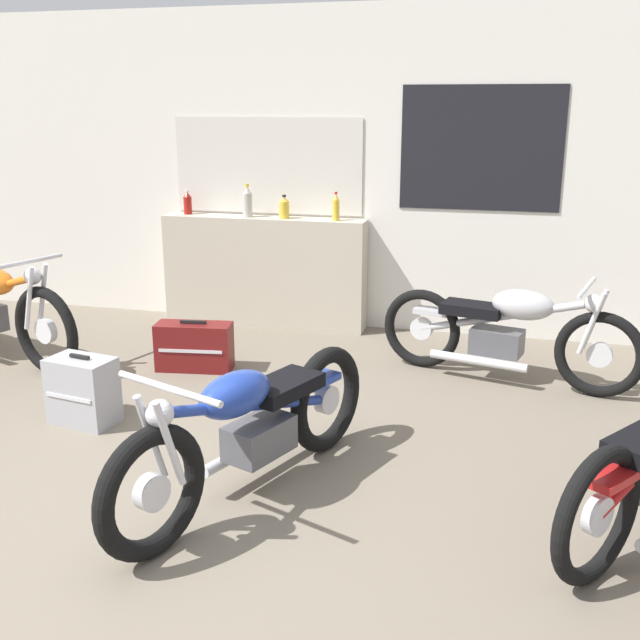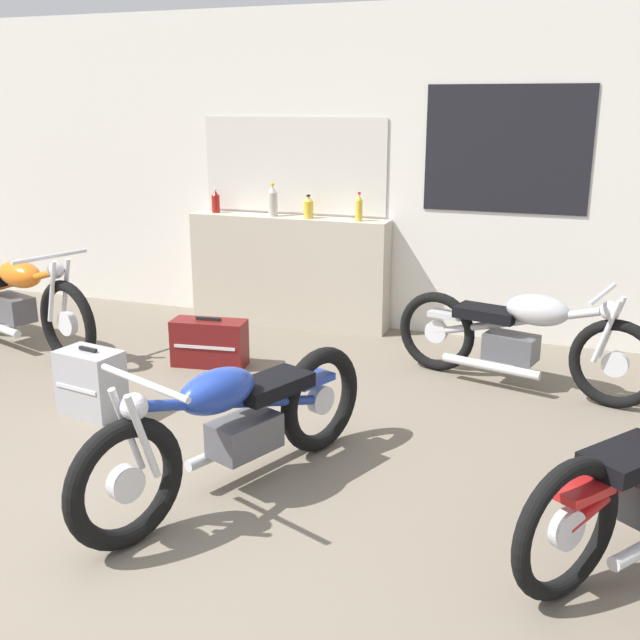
{
  "view_description": "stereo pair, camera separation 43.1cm",
  "coord_description": "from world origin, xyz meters",
  "px_view_note": "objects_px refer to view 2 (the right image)",
  "views": [
    {
      "loc": [
        1.7,
        -2.82,
        2.0
      ],
      "look_at": [
        0.6,
        1.49,
        0.7
      ],
      "focal_mm": 42.0,
      "sensor_mm": 36.0,
      "label": 1
    },
    {
      "loc": [
        2.11,
        -2.7,
        2.0
      ],
      "look_at": [
        0.6,
        1.49,
        0.7
      ],
      "focal_mm": 42.0,
      "sensor_mm": 36.0,
      "label": 2
    }
  ],
  "objects_px": {
    "bottle_left_center": "(273,202)",
    "motorcycle_blue": "(235,423)",
    "bottle_right_center": "(359,208)",
    "motorcycle_orange": "(15,299)",
    "bottle_center": "(308,208)",
    "motorcycle_silver": "(521,336)",
    "hard_case_darkred": "(209,343)",
    "hard_case_silver": "(91,382)",
    "bottle_leftmost": "(216,202)"
  },
  "relations": [
    {
      "from": "bottle_leftmost",
      "to": "motorcycle_silver",
      "type": "relative_size",
      "value": 0.12
    },
    {
      "from": "hard_case_silver",
      "to": "bottle_center",
      "type": "bearing_deg",
      "value": 75.16
    },
    {
      "from": "bottle_right_center",
      "to": "bottle_left_center",
      "type": "bearing_deg",
      "value": 179.29
    },
    {
      "from": "bottle_right_center",
      "to": "motorcycle_orange",
      "type": "height_order",
      "value": "bottle_right_center"
    },
    {
      "from": "motorcycle_silver",
      "to": "hard_case_darkred",
      "type": "bearing_deg",
      "value": -171.74
    },
    {
      "from": "motorcycle_orange",
      "to": "hard_case_darkred",
      "type": "relative_size",
      "value": 3.43
    },
    {
      "from": "bottle_leftmost",
      "to": "motorcycle_blue",
      "type": "distance_m",
      "value": 3.54
    },
    {
      "from": "hard_case_darkred",
      "to": "hard_case_silver",
      "type": "xyz_separation_m",
      "value": [
        -0.29,
        -1.11,
        0.03
      ]
    },
    {
      "from": "bottle_center",
      "to": "motorcycle_silver",
      "type": "relative_size",
      "value": 0.11
    },
    {
      "from": "bottle_leftmost",
      "to": "hard_case_silver",
      "type": "height_order",
      "value": "bottle_leftmost"
    },
    {
      "from": "motorcycle_orange",
      "to": "hard_case_darkred",
      "type": "distance_m",
      "value": 1.76
    },
    {
      "from": "motorcycle_blue",
      "to": "motorcycle_silver",
      "type": "bearing_deg",
      "value": 58.59
    },
    {
      "from": "bottle_center",
      "to": "hard_case_silver",
      "type": "bearing_deg",
      "value": -104.84
    },
    {
      "from": "bottle_center",
      "to": "hard_case_darkred",
      "type": "xyz_separation_m",
      "value": [
        -0.35,
        -1.29,
        -0.91
      ]
    },
    {
      "from": "bottle_center",
      "to": "motorcycle_orange",
      "type": "xyz_separation_m",
      "value": [
        -2.09,
        -1.42,
        -0.67
      ]
    },
    {
      "from": "bottle_leftmost",
      "to": "bottle_center",
      "type": "distance_m",
      "value": 0.94
    },
    {
      "from": "bottle_right_center",
      "to": "motorcycle_silver",
      "type": "height_order",
      "value": "bottle_right_center"
    },
    {
      "from": "bottle_leftmost",
      "to": "motorcycle_orange",
      "type": "xyz_separation_m",
      "value": [
        -1.15,
        -1.46,
        -0.68
      ]
    },
    {
      "from": "bottle_right_center",
      "to": "motorcycle_orange",
      "type": "distance_m",
      "value": 3.01
    },
    {
      "from": "bottle_leftmost",
      "to": "motorcycle_blue",
      "type": "height_order",
      "value": "bottle_leftmost"
    },
    {
      "from": "bottle_center",
      "to": "motorcycle_silver",
      "type": "height_order",
      "value": "bottle_center"
    },
    {
      "from": "bottle_right_center",
      "to": "motorcycle_silver",
      "type": "xyz_separation_m",
      "value": [
        1.51,
        -0.94,
        -0.72
      ]
    },
    {
      "from": "bottle_center",
      "to": "hard_case_silver",
      "type": "xyz_separation_m",
      "value": [
        -0.64,
        -2.4,
        -0.88
      ]
    },
    {
      "from": "motorcycle_silver",
      "to": "bottle_leftmost",
      "type": "bearing_deg",
      "value": 161.35
    },
    {
      "from": "bottle_left_center",
      "to": "hard_case_darkred",
      "type": "xyz_separation_m",
      "value": [
        -0.0,
        -1.29,
        -0.95
      ]
    },
    {
      "from": "motorcycle_silver",
      "to": "motorcycle_orange",
      "type": "bearing_deg",
      "value": -173.41
    },
    {
      "from": "bottle_leftmost",
      "to": "bottle_left_center",
      "type": "bearing_deg",
      "value": -2.91
    },
    {
      "from": "motorcycle_orange",
      "to": "hard_case_silver",
      "type": "xyz_separation_m",
      "value": [
        1.45,
        -0.98,
        -0.2
      ]
    },
    {
      "from": "bottle_right_center",
      "to": "motorcycle_silver",
      "type": "relative_size",
      "value": 0.13
    },
    {
      "from": "bottle_right_center",
      "to": "motorcycle_orange",
      "type": "relative_size",
      "value": 0.12
    },
    {
      "from": "bottle_center",
      "to": "motorcycle_silver",
      "type": "distance_m",
      "value": 2.3
    },
    {
      "from": "bottle_leftmost",
      "to": "hard_case_silver",
      "type": "xyz_separation_m",
      "value": [
        0.31,
        -2.43,
        -0.88
      ]
    },
    {
      "from": "bottle_right_center",
      "to": "hard_case_darkred",
      "type": "height_order",
      "value": "bottle_right_center"
    },
    {
      "from": "bottle_left_center",
      "to": "motorcycle_orange",
      "type": "bearing_deg",
      "value": -140.72
    },
    {
      "from": "bottle_right_center",
      "to": "hard_case_silver",
      "type": "xyz_separation_m",
      "value": [
        -1.11,
        -2.39,
        -0.89
      ]
    },
    {
      "from": "bottle_left_center",
      "to": "bottle_right_center",
      "type": "relative_size",
      "value": 1.19
    },
    {
      "from": "bottle_center",
      "to": "motorcycle_blue",
      "type": "bearing_deg",
      "value": -76.51
    },
    {
      "from": "motorcycle_blue",
      "to": "motorcycle_silver",
      "type": "xyz_separation_m",
      "value": [
        1.26,
        2.06,
        0.0
      ]
    },
    {
      "from": "bottle_right_center",
      "to": "hard_case_darkred",
      "type": "distance_m",
      "value": 1.78
    },
    {
      "from": "bottle_center",
      "to": "motorcycle_orange",
      "type": "distance_m",
      "value": 2.61
    },
    {
      "from": "bottle_leftmost",
      "to": "bottle_right_center",
      "type": "bearing_deg",
      "value": -1.64
    },
    {
      "from": "bottle_leftmost",
      "to": "bottle_left_center",
      "type": "height_order",
      "value": "bottle_left_center"
    },
    {
      "from": "bottle_leftmost",
      "to": "bottle_center",
      "type": "height_order",
      "value": "bottle_leftmost"
    },
    {
      "from": "hard_case_silver",
      "to": "bottle_right_center",
      "type": "bearing_deg",
      "value": 65.16
    },
    {
      "from": "motorcycle_blue",
      "to": "motorcycle_orange",
      "type": "bearing_deg",
      "value": 150.53
    },
    {
      "from": "bottle_left_center",
      "to": "bottle_center",
      "type": "relative_size",
      "value": 1.42
    },
    {
      "from": "bottle_leftmost",
      "to": "motorcycle_orange",
      "type": "height_order",
      "value": "bottle_leftmost"
    },
    {
      "from": "bottle_left_center",
      "to": "bottle_right_center",
      "type": "height_order",
      "value": "bottle_left_center"
    },
    {
      "from": "hard_case_silver",
      "to": "hard_case_darkred",
      "type": "bearing_deg",
      "value": 75.42
    },
    {
      "from": "bottle_left_center",
      "to": "motorcycle_blue",
      "type": "bearing_deg",
      "value": -70.48
    }
  ]
}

